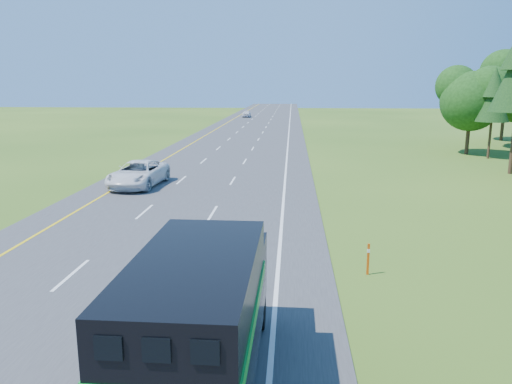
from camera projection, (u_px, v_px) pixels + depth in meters
road at (228, 157)px, 46.86m from camera, size 15.00×260.00×0.04m
lane_markings at (228, 156)px, 46.85m from camera, size 11.15×260.00×0.01m
horse_truck at (202, 317)px, 10.60m from camera, size 2.47×7.58×3.34m
white_suv at (138, 174)px, 33.07m from camera, size 3.14×6.13×1.66m
far_car at (246, 114)px, 102.56m from camera, size 1.67×4.05×1.37m
delineator at (368, 258)px, 17.73m from camera, size 0.09×0.05×1.16m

